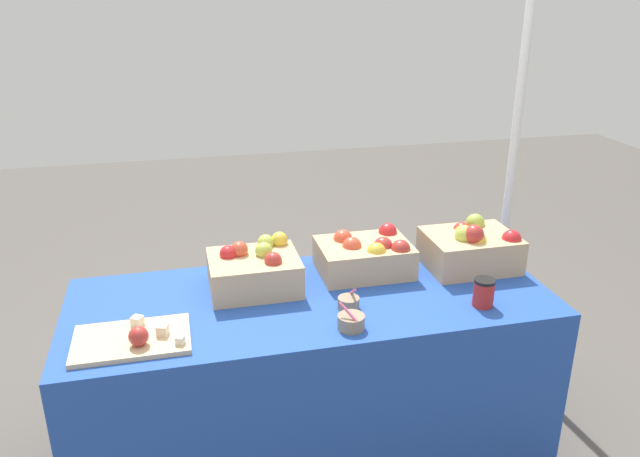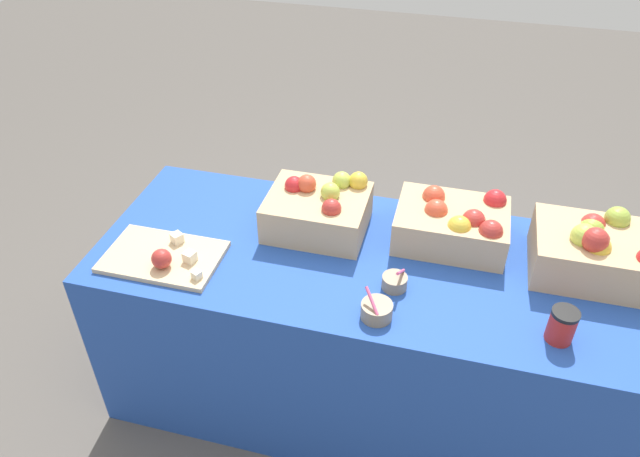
{
  "view_description": "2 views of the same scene",
  "coord_description": "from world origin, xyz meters",
  "px_view_note": "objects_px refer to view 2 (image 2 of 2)",
  "views": [
    {
      "loc": [
        -0.48,
        -2.17,
        1.91
      ],
      "look_at": [
        0.03,
        -0.03,
        1.04
      ],
      "focal_mm": 35.44,
      "sensor_mm": 36.0,
      "label": 1
    },
    {
      "loc": [
        0.25,
        -1.6,
        2.09
      ],
      "look_at": [
        -0.18,
        0.06,
        0.79
      ],
      "focal_mm": 34.0,
      "sensor_mm": 36.0,
      "label": 2
    }
  ],
  "objects_px": {
    "apple_crate_right": "(319,210)",
    "sample_bowl_near": "(377,310)",
    "apple_crate_left": "(594,250)",
    "coffee_cup": "(562,325)",
    "cutting_board_front": "(164,257)",
    "sample_bowl_mid": "(395,282)",
    "apple_crate_middle": "(453,224)"
  },
  "relations": [
    {
      "from": "apple_crate_right",
      "to": "coffee_cup",
      "type": "bearing_deg",
      "value": -22.99
    },
    {
      "from": "sample_bowl_near",
      "to": "sample_bowl_mid",
      "type": "relative_size",
      "value": 1.0
    },
    {
      "from": "apple_crate_right",
      "to": "sample_bowl_mid",
      "type": "bearing_deg",
      "value": -38.04
    },
    {
      "from": "cutting_board_front",
      "to": "sample_bowl_mid",
      "type": "height_order",
      "value": "sample_bowl_mid"
    },
    {
      "from": "apple_crate_left",
      "to": "cutting_board_front",
      "type": "height_order",
      "value": "apple_crate_left"
    },
    {
      "from": "apple_crate_left",
      "to": "coffee_cup",
      "type": "xyz_separation_m",
      "value": [
        -0.11,
        -0.34,
        -0.03
      ]
    },
    {
      "from": "apple_crate_left",
      "to": "cutting_board_front",
      "type": "bearing_deg",
      "value": -167.55
    },
    {
      "from": "apple_crate_middle",
      "to": "apple_crate_right",
      "type": "bearing_deg",
      "value": -175.03
    },
    {
      "from": "apple_crate_right",
      "to": "coffee_cup",
      "type": "distance_m",
      "value": 0.9
    },
    {
      "from": "apple_crate_right",
      "to": "sample_bowl_near",
      "type": "distance_m",
      "value": 0.5
    },
    {
      "from": "cutting_board_front",
      "to": "sample_bowl_near",
      "type": "distance_m",
      "value": 0.76
    },
    {
      "from": "apple_crate_right",
      "to": "apple_crate_middle",
      "type": "bearing_deg",
      "value": 4.97
    },
    {
      "from": "coffee_cup",
      "to": "sample_bowl_mid",
      "type": "bearing_deg",
      "value": 168.9
    },
    {
      "from": "apple_crate_left",
      "to": "sample_bowl_near",
      "type": "height_order",
      "value": "apple_crate_left"
    },
    {
      "from": "apple_crate_left",
      "to": "sample_bowl_near",
      "type": "xyz_separation_m",
      "value": [
        -0.65,
        -0.39,
        -0.06
      ]
    },
    {
      "from": "apple_crate_right",
      "to": "coffee_cup",
      "type": "height_order",
      "value": "apple_crate_right"
    },
    {
      "from": "sample_bowl_mid",
      "to": "coffee_cup",
      "type": "xyz_separation_m",
      "value": [
        0.51,
        -0.1,
        0.03
      ]
    },
    {
      "from": "apple_crate_middle",
      "to": "coffee_cup",
      "type": "xyz_separation_m",
      "value": [
        0.35,
        -0.39,
        -0.02
      ]
    },
    {
      "from": "cutting_board_front",
      "to": "coffee_cup",
      "type": "height_order",
      "value": "coffee_cup"
    },
    {
      "from": "apple_crate_left",
      "to": "apple_crate_middle",
      "type": "bearing_deg",
      "value": 173.75
    },
    {
      "from": "sample_bowl_mid",
      "to": "coffee_cup",
      "type": "height_order",
      "value": "coffee_cup"
    },
    {
      "from": "apple_crate_middle",
      "to": "cutting_board_front",
      "type": "xyz_separation_m",
      "value": [
        -0.95,
        -0.36,
        -0.06
      ]
    },
    {
      "from": "apple_crate_left",
      "to": "sample_bowl_near",
      "type": "distance_m",
      "value": 0.76
    },
    {
      "from": "apple_crate_middle",
      "to": "sample_bowl_near",
      "type": "bearing_deg",
      "value": -113.35
    },
    {
      "from": "apple_crate_right",
      "to": "sample_bowl_mid",
      "type": "distance_m",
      "value": 0.41
    },
    {
      "from": "apple_crate_middle",
      "to": "sample_bowl_near",
      "type": "relative_size",
      "value": 3.68
    },
    {
      "from": "apple_crate_middle",
      "to": "apple_crate_right",
      "type": "height_order",
      "value": "apple_crate_right"
    },
    {
      "from": "sample_bowl_mid",
      "to": "cutting_board_front",
      "type": "bearing_deg",
      "value": -175.21
    },
    {
      "from": "apple_crate_middle",
      "to": "coffee_cup",
      "type": "distance_m",
      "value": 0.53
    },
    {
      "from": "apple_crate_middle",
      "to": "sample_bowl_mid",
      "type": "bearing_deg",
      "value": -118.16
    },
    {
      "from": "apple_crate_middle",
      "to": "coffee_cup",
      "type": "bearing_deg",
      "value": -48.44
    },
    {
      "from": "apple_crate_left",
      "to": "apple_crate_right",
      "type": "distance_m",
      "value": 0.94
    }
  ]
}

